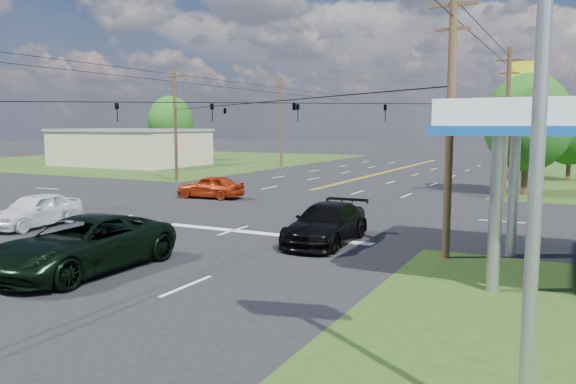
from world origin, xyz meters
The scene contains 19 objects.
ground centered at (0.00, 12.00, 0.00)m, with size 280.00×280.00×0.00m, color black.
grass_nw centered at (-35.00, 44.00, 0.00)m, with size 46.00×48.00×0.03m, color #253812.
stop_bar centered at (5.00, 4.00, 0.00)m, with size 10.00×0.50×0.02m, color silver.
retail_nw centered at (-30.00, 34.00, 2.00)m, with size 16.00×11.00×4.00m, color tan.
pole_se centered at (13.00, 3.00, 4.92)m, with size 1.60×0.28×9.50m.
pole_nw centered at (-13.00, 21.00, 4.92)m, with size 1.60×0.28×9.50m.
pole_ne centered at (13.00, 21.00, 4.92)m, with size 1.60×0.28×9.50m.
pole_left_far centered at (-13.00, 40.00, 5.17)m, with size 1.60×0.28×10.00m.
pole_right_far centered at (13.00, 40.00, 5.17)m, with size 1.60×0.28×10.00m.
span_wire_signals centered at (0.00, 12.00, 6.00)m, with size 26.00×18.00×1.13m.
power_lines centered at (0.00, 10.00, 8.60)m, with size 26.04×100.00×0.64m.
tree_right_a centered at (14.00, 24.00, 4.87)m, with size 5.70×5.70×8.18m.
tree_right_b centered at (16.50, 36.00, 4.22)m, with size 4.94×4.94×7.09m.
tree_far_l centered at (-32.00, 44.00, 5.19)m, with size 6.08×6.08×8.72m.
pickup_dkgreen centered at (3.00, -4.09, 0.88)m, with size 2.93×6.35×1.77m, color black.
suv_black centered at (8.22, 3.50, 0.78)m, with size 2.19×5.39×1.56m, color black.
pickup_white centered at (-5.21, 0.72, 0.78)m, with size 1.85×4.61×1.57m, color silver.
sedan_red centered at (-3.98, 13.00, 0.75)m, with size 1.76×4.38×1.49m, color #9F270B.
polesign_ne centered at (13.77, 24.33, 7.07)m, with size 2.46×0.47×8.92m.
Camera 1 is at (16.85, -16.81, 4.66)m, focal length 35.00 mm.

